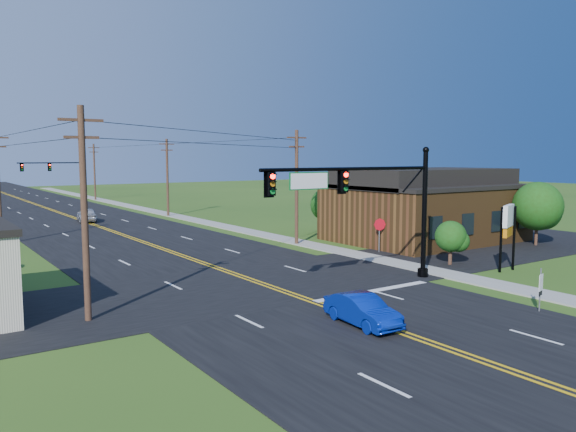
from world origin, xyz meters
TOP-DOWN VIEW (x-y plane):
  - ground at (0.00, 0.00)m, footprint 260.00×260.00m
  - road_main at (0.00, 50.00)m, footprint 16.00×220.00m
  - road_cross at (0.00, 12.00)m, footprint 70.00×10.00m
  - sidewalk at (10.50, 40.00)m, footprint 2.00×160.00m
  - signal_mast_main at (4.34, 8.00)m, footprint 11.30×0.60m
  - signal_mast_far at (4.44, 80.00)m, footprint 10.98×0.60m
  - brick_building at (20.00, 18.00)m, footprint 14.20×11.20m
  - utility_pole_left_a at (-9.50, 10.00)m, footprint 1.80×0.28m
  - utility_pole_right_a at (9.80, 22.00)m, footprint 1.80×0.28m
  - utility_pole_right_b at (9.80, 48.00)m, footprint 1.80×0.28m
  - utility_pole_right_c at (9.80, 78.00)m, footprint 1.80×0.28m
  - tree_right_front at (25.00, 11.00)m, footprint 3.80×3.80m
  - tree_right_back at (16.00, 26.00)m, footprint 3.00×3.00m
  - shrub_corner at (13.00, 9.50)m, footprint 2.00×2.00m
  - blue_car at (-0.42, 2.94)m, footprint 1.61×3.90m
  - distant_car at (0.31, 47.29)m, footprint 2.49×4.67m
  - route_sign at (7.50, -0.02)m, footprint 0.49×0.16m
  - stop_sign at (12.58, 15.55)m, footprint 0.85×0.34m
  - pylon_sign at (14.33, 6.33)m, footprint 1.91×1.03m

SIDE VIEW (x-z plane):
  - ground at x=0.00m, z-range 0.00..0.00m
  - road_main at x=0.00m, z-range 0.00..0.04m
  - road_cross at x=0.00m, z-range 0.00..0.04m
  - sidewalk at x=10.50m, z-range 0.00..0.08m
  - blue_car at x=-0.42m, z-range 0.00..1.26m
  - distant_car at x=0.31m, z-range 0.00..1.51m
  - route_sign at x=7.50m, z-range 0.16..2.15m
  - stop_sign at x=12.58m, z-range 0.55..3.04m
  - shrub_corner at x=13.00m, z-range 0.42..3.28m
  - brick_building at x=20.00m, z-range 0.00..4.70m
  - tree_right_back at x=16.00m, z-range 0.55..4.65m
  - pylon_sign at x=14.33m, z-range 0.93..4.97m
  - tree_right_front at x=25.00m, z-range 0.60..5.60m
  - signal_mast_far at x=4.44m, z-range 0.81..8.29m
  - utility_pole_left_a at x=-9.50m, z-range 0.22..9.22m
  - utility_pole_right_a at x=9.80m, z-range 0.22..9.22m
  - utility_pole_right_b at x=9.80m, z-range 0.22..9.22m
  - utility_pole_right_c at x=9.80m, z-range 0.22..9.22m
  - signal_mast_main at x=4.34m, z-range 1.01..8.49m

